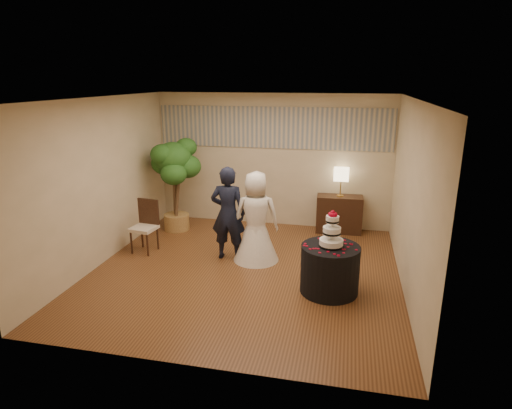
% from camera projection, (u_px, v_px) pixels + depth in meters
% --- Properties ---
extents(floor, '(5.00, 5.00, 0.00)m').
position_uv_depth(floor, '(245.00, 271.00, 7.13)').
color(floor, brown).
rests_on(floor, ground).
extents(ceiling, '(5.00, 5.00, 0.00)m').
position_uv_depth(ceiling, '(244.00, 99.00, 6.33)').
color(ceiling, white).
rests_on(ceiling, wall_back).
extents(wall_back, '(5.00, 0.06, 2.80)m').
position_uv_depth(wall_back, '(272.00, 161.00, 9.07)').
color(wall_back, beige).
rests_on(wall_back, ground).
extents(wall_front, '(5.00, 0.06, 2.80)m').
position_uv_depth(wall_front, '(187.00, 250.00, 4.39)').
color(wall_front, beige).
rests_on(wall_front, ground).
extents(wall_left, '(0.06, 5.00, 2.80)m').
position_uv_depth(wall_left, '(101.00, 182.00, 7.24)').
color(wall_left, beige).
rests_on(wall_left, ground).
extents(wall_right, '(0.06, 5.00, 2.80)m').
position_uv_depth(wall_right, '(411.00, 199.00, 6.22)').
color(wall_right, beige).
rests_on(wall_right, ground).
extents(mural_border, '(4.90, 0.02, 0.85)m').
position_uv_depth(mural_border, '(273.00, 128.00, 8.85)').
color(mural_border, '#99978C').
rests_on(mural_border, wall_back).
extents(groom, '(0.62, 0.42, 1.67)m').
position_uv_depth(groom, '(228.00, 214.00, 7.42)').
color(groom, black).
rests_on(groom, floor).
extents(bride, '(0.93, 0.93, 1.59)m').
position_uv_depth(bride, '(256.00, 217.00, 7.36)').
color(bride, white).
rests_on(bride, floor).
extents(cake_table, '(1.01, 1.01, 0.73)m').
position_uv_depth(cake_table, '(330.00, 269.00, 6.36)').
color(cake_table, black).
rests_on(cake_table, floor).
extents(wedding_cake, '(0.36, 0.36, 0.55)m').
position_uv_depth(wedding_cake, '(332.00, 229.00, 6.17)').
color(wedding_cake, white).
rests_on(wedding_cake, cake_table).
extents(console, '(0.94, 0.45, 0.77)m').
position_uv_depth(console, '(339.00, 214.00, 8.85)').
color(console, black).
rests_on(console, floor).
extents(table_lamp, '(0.30, 0.30, 0.58)m').
position_uv_depth(table_lamp, '(341.00, 182.00, 8.65)').
color(table_lamp, beige).
rests_on(table_lamp, console).
extents(ficus_tree, '(1.03, 1.03, 1.96)m').
position_uv_depth(ficus_tree, '(175.00, 185.00, 8.81)').
color(ficus_tree, '#265A1E').
rests_on(ficus_tree, floor).
extents(side_chair, '(0.50, 0.51, 0.96)m').
position_uv_depth(side_chair, '(144.00, 227.00, 7.81)').
color(side_chair, black).
rests_on(side_chair, floor).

